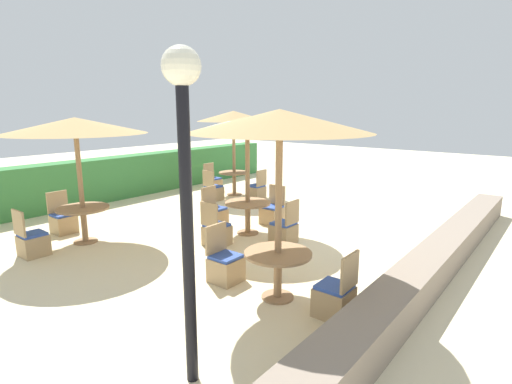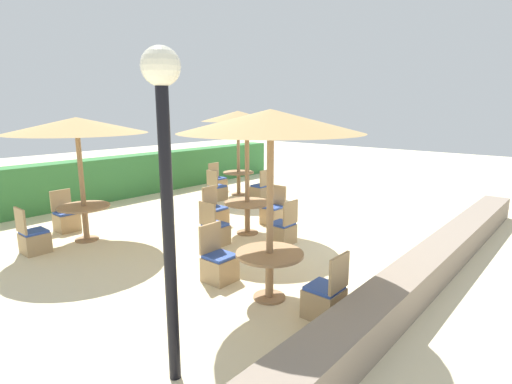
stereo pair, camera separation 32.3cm
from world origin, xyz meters
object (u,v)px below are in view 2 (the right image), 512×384
(lamp_post, at_px, (165,154))
(patio_chair_front_left_south, at_px, (325,299))
(patio_chair_back_right_south, at_px, (260,191))
(round_table_back_right, at_px, (239,177))
(patio_chair_front_left_north, at_px, (219,265))
(patio_chair_back_left_west, at_px, (34,240))
(patio_chair_back_right_west, at_px, (217,191))
(patio_chair_center_east, at_px, (273,213))
(patio_chair_back_left_north, at_px, (66,219))
(patio_chair_center_south, at_px, (283,231))
(parasol_back_right, at_px, (238,117))
(round_table_back_left, at_px, (85,213))
(patio_chair_center_north, at_px, (215,215))
(patio_chair_center_west, at_px, (215,232))
(round_table_front_left, at_px, (270,263))
(patio_chair_back_right_north, at_px, (218,183))
(parasol_front_left, at_px, (271,122))
(parasol_center, at_px, (247,124))
(round_table_center, at_px, (247,209))
(parasol_back_left, at_px, (77,126))

(lamp_post, distance_m, patio_chair_front_left_south, 3.01)
(patio_chair_back_right_south, bearing_deg, round_table_back_right, 86.50)
(patio_chair_front_left_north, xyz_separation_m, patio_chair_back_left_west, (-1.46, 3.65, 0.00))
(patio_chair_back_right_west, xyz_separation_m, patio_chair_center_east, (-0.91, -2.91, 0.00))
(patio_chair_back_left_north, relative_size, patio_chair_center_south, 1.00)
(parasol_back_right, relative_size, patio_chair_back_right_west, 2.88)
(round_table_back_left, bearing_deg, round_table_back_right, 6.78)
(patio_chair_center_east, bearing_deg, patio_chair_center_north, 45.69)
(round_table_back_right, bearing_deg, round_table_back_left, -173.22)
(patio_chair_center_west, bearing_deg, patio_chair_back_left_west, -131.50)
(round_table_front_left, height_order, patio_chair_back_right_north, patio_chair_back_right_north)
(parasol_back_right, height_order, round_table_back_right, parasol_back_right)
(parasol_front_left, xyz_separation_m, parasol_back_right, (4.96, 5.27, -0.09))
(patio_chair_front_left_south, relative_size, parasol_center, 0.36)
(round_table_front_left, distance_m, patio_chair_center_west, 2.60)
(patio_chair_center_north, bearing_deg, round_table_center, 91.72)
(parasol_back_left, distance_m, round_table_back_left, 1.83)
(round_table_back_left, bearing_deg, parasol_front_left, -84.05)
(patio_chair_front_left_north, distance_m, round_table_back_right, 6.58)
(parasol_back_right, relative_size, patio_chair_back_left_north, 2.88)
(round_table_back_right, xyz_separation_m, round_table_back_left, (-5.44, -0.65, 0.02))
(parasol_front_left, distance_m, patio_chair_front_left_south, 2.50)
(round_table_center, xyz_separation_m, patio_chair_center_west, (-1.01, 0.00, -0.30))
(patio_chair_front_left_north, height_order, patio_chair_center_north, same)
(parasol_back_left, xyz_separation_m, patio_chair_center_east, (3.56, -2.26, -2.16))
(parasol_back_right, bearing_deg, round_table_back_left, -173.22)
(lamp_post, distance_m, patio_chair_back_left_north, 6.55)
(patio_chair_back_right_north, relative_size, patio_chair_center_east, 1.00)
(parasol_center, bearing_deg, round_table_back_right, 45.92)
(parasol_front_left, bearing_deg, patio_chair_center_north, 58.04)
(patio_chair_center_east, xyz_separation_m, patio_chair_center_north, (-1.00, 0.97, 0.00))
(parasol_front_left, xyz_separation_m, round_table_center, (2.11, 2.34, -2.02))
(patio_chair_back_right_south, height_order, patio_chair_center_south, same)
(patio_chair_front_left_south, relative_size, patio_chair_back_left_north, 1.00)
(patio_chair_front_left_south, xyz_separation_m, patio_chair_back_left_north, (-0.50, 6.54, 0.00))
(lamp_post, relative_size, patio_chair_back_left_north, 3.57)
(patio_chair_center_west, bearing_deg, patio_chair_front_left_south, -17.93)
(parasol_back_right, height_order, patio_chair_back_right_north, parasol_back_right)
(round_table_front_left, xyz_separation_m, patio_chair_front_left_south, (0.06, -0.91, -0.29))
(patio_chair_center_west, height_order, patio_chair_center_south, same)
(round_table_back_left, xyz_separation_m, parasol_center, (2.60, -2.29, 1.83))
(parasol_back_right, height_order, round_table_center, parasol_back_right)
(parasol_front_left, height_order, patio_chair_center_west, parasol_front_left)
(patio_chair_back_right_west, xyz_separation_m, patio_chair_back_right_south, (0.91, -0.97, 0.00))
(parasol_back_right, height_order, patio_chair_back_left_west, parasol_back_right)
(parasol_back_right, distance_m, patio_chair_center_east, 4.12)
(parasol_back_left, xyz_separation_m, patio_chair_back_left_west, (-1.03, 0.03, -2.16))
(patio_chair_back_left_north, xyz_separation_m, patio_chair_center_north, (2.53, -2.29, 0.00))
(round_table_back_right, xyz_separation_m, patio_chair_center_west, (-3.85, -2.93, -0.31))
(patio_chair_front_left_north, distance_m, parasol_back_right, 6.95)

